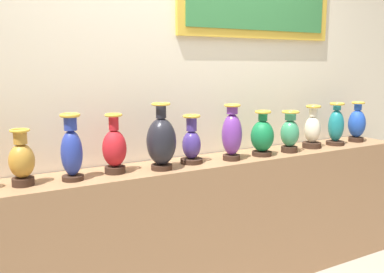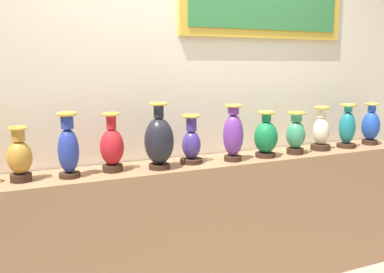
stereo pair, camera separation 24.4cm
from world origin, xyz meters
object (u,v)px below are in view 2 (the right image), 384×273
vase_onyx (159,141)px  vase_jade (296,134)px  vase_ochre (20,157)px  vase_crimson (112,147)px  vase_indigo (191,143)px  vase_violet (233,135)px  vase_emerald (266,137)px  vase_teal (347,128)px  vase_ivory (321,132)px  vase_cobalt (68,148)px  vase_sapphire (371,126)px

vase_onyx → vase_jade: vase_onyx is taller
vase_ochre → vase_crimson: (0.52, 0.01, 0.01)m
vase_onyx → vase_indigo: size_ratio=1.29×
vase_violet → vase_emerald: bearing=1.7°
vase_ochre → vase_teal: 2.38m
vase_violet → vase_onyx: bearing=-179.7°
vase_ivory → vase_teal: bearing=-1.6°
vase_onyx → vase_indigo: 0.26m
vase_onyx → vase_emerald: 0.80m
vase_cobalt → vase_teal: size_ratio=1.10×
vase_cobalt → vase_sapphire: vase_cobalt is taller
vase_crimson → vase_teal: bearing=-0.6°
vase_teal → vase_violet: bearing=-178.1°
vase_onyx → vase_sapphire: 1.85m
vase_teal → vase_sapphire: (0.27, 0.02, -0.00)m
vase_emerald → vase_indigo: bearing=175.2°
vase_emerald → vase_cobalt: bearing=179.4°
vase_indigo → vase_teal: (1.33, -0.02, 0.02)m
vase_crimson → vase_emerald: bearing=-2.5°
vase_indigo → vase_violet: (0.28, -0.05, 0.05)m
vase_crimson → vase_emerald: vase_crimson is taller
vase_indigo → vase_sapphire: bearing=-0.0°
vase_ochre → vase_crimson: 0.52m
vase_cobalt → vase_ivory: bearing=0.6°
vase_crimson → vase_emerald: 1.08m
vase_sapphire → vase_emerald: bearing=-177.5°
vase_violet → vase_emerald: (0.27, 0.01, -0.04)m
vase_ochre → vase_emerald: vase_emerald is taller
vase_ochre → vase_teal: (2.38, -0.01, 0.02)m
vase_ochre → vase_violet: 1.33m
vase_jade → vase_emerald: bearing=179.1°
vase_sapphire → vase_teal: bearing=-176.1°
vase_crimson → vase_jade: vase_crimson is taller
vase_emerald → vase_sapphire: bearing=2.5°
vase_onyx → vase_ivory: (1.32, 0.04, -0.04)m
vase_sapphire → vase_jade: bearing=-176.4°
vase_ochre → vase_sapphire: vase_sapphire is taller
vase_jade → vase_onyx: bearing=-179.7°
vase_violet → vase_teal: 1.05m
vase_ochre → vase_cobalt: (0.26, -0.03, 0.03)m
vase_cobalt → vase_onyx: size_ratio=0.92×
vase_ochre → vase_sapphire: 2.65m
vase_cobalt → vase_sapphire: size_ratio=1.13×
vase_violet → vase_sapphire: (1.32, 0.05, -0.03)m
vase_emerald → vase_jade: size_ratio=1.05×
vase_sapphire → vase_indigo: bearing=180.0°
vase_crimson → vase_sapphire: bearing=-0.1°
vase_violet → vase_sapphire: bearing=2.3°
vase_crimson → vase_ochre: bearing=-179.2°
vase_ochre → vase_emerald: size_ratio=0.95×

